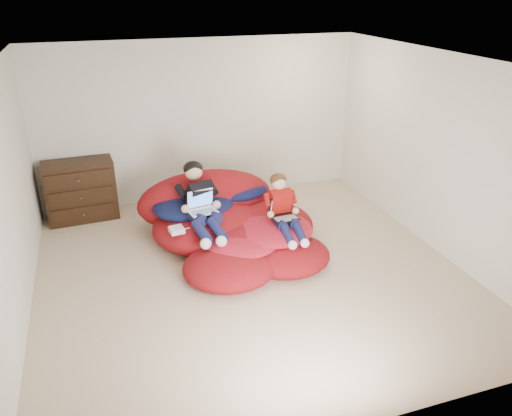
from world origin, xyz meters
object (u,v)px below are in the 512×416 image
Objects in this scene: laptop_black at (284,212)px; dresser at (81,190)px; beanbag_pile at (230,224)px; laptop_white at (202,206)px; older_boy at (200,199)px; younger_boy at (283,207)px.

dresser is at bearing 142.81° from laptop_black.
laptop_white reaches higher than beanbag_pile.
older_boy is (-0.40, 0.02, 0.42)m from beanbag_pile.
beanbag_pile is at bearing 13.23° from laptop_white.
older_boy is 1.10m from laptop_black.
younger_boy reaches higher than laptop_black.
dresser is at bearing 134.31° from laptop_white.
beanbag_pile is 0.81m from younger_boy.
dresser reaches higher than laptop_black.
older_boy is 0.12m from laptop_white.
laptop_black is (0.98, -0.47, -0.13)m from older_boy.
dresser is 3.10m from laptop_black.
beanbag_pile is at bearing 142.72° from laptop_black.
younger_boy is (0.59, -0.43, 0.36)m from beanbag_pile.
younger_boy is at bearing -19.07° from laptop_white.
dresser is at bearing 142.84° from beanbag_pile.
beanbag_pile is at bearing -37.16° from dresser.
laptop_black is (0.59, -0.45, 0.29)m from beanbag_pile.
younger_boy is at bearing -24.79° from older_boy.
beanbag_pile is 0.55m from laptop_white.
older_boy is at bearing 155.21° from younger_boy.
laptop_black is (2.47, -1.87, 0.12)m from dresser.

